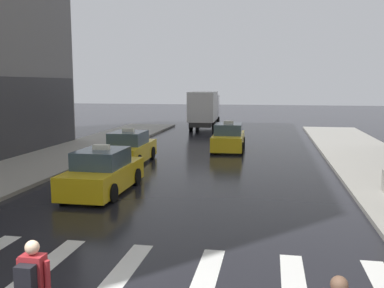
# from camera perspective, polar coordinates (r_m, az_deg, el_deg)

# --- Properties ---
(crosswalk_markings) EXTENTS (11.30, 2.80, 0.01)m
(crosswalk_markings) POSITION_cam_1_polar(r_m,az_deg,el_deg) (9.94, -8.81, -15.93)
(crosswalk_markings) COLOR silver
(crosswalk_markings) RESTS_ON ground
(taxi_lead) EXTENTS (1.93, 4.54, 1.80)m
(taxi_lead) POSITION_cam_1_polar(r_m,az_deg,el_deg) (16.45, -11.70, -3.77)
(taxi_lead) COLOR yellow
(taxi_lead) RESTS_ON ground
(taxi_second) EXTENTS (2.01, 4.58, 1.80)m
(taxi_second) POSITION_cam_1_polar(r_m,az_deg,el_deg) (22.26, -8.32, -0.65)
(taxi_second) COLOR yellow
(taxi_second) RESTS_ON ground
(taxi_third) EXTENTS (2.02, 4.58, 1.80)m
(taxi_third) POSITION_cam_1_polar(r_m,az_deg,el_deg) (26.53, 4.84, 0.77)
(taxi_third) COLOR yellow
(taxi_third) RESTS_ON ground
(box_truck) EXTENTS (2.55, 7.62, 3.35)m
(box_truck) POSITION_cam_1_polar(r_m,az_deg,el_deg) (38.86, 1.64, 4.72)
(box_truck) COLOR #2D2D2D
(box_truck) RESTS_ON ground
(pedestrian_with_backpack) EXTENTS (0.55, 0.43, 1.65)m
(pedestrian_with_backpack) POSITION_cam_1_polar(r_m,az_deg,el_deg) (7.37, -20.29, -16.92)
(pedestrian_with_backpack) COLOR #333338
(pedestrian_with_backpack) RESTS_ON ground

